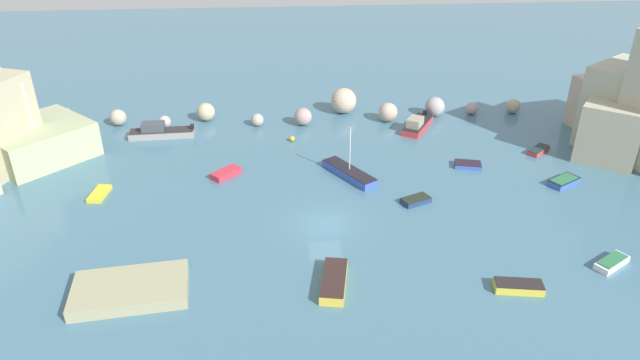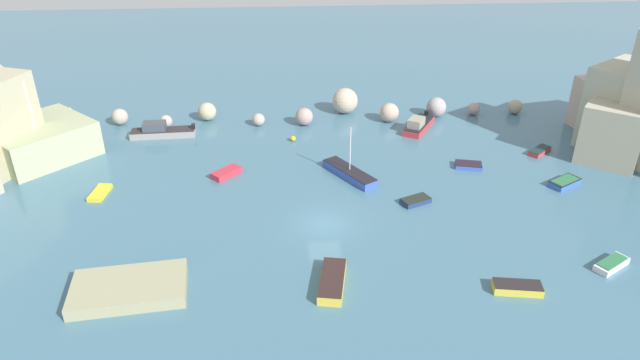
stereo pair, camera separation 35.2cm
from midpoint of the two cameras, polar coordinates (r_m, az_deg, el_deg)
The scene contains 16 objects.
cove_water at distance 43.07m, azimuth 0.32°, elevation -4.42°, with size 160.00×160.00×0.00m, color #436E84.
rock_breakwater at distance 61.59m, azimuth 1.22°, elevation 7.15°, with size 44.11×5.42×2.78m.
stone_dock at distance 38.13m, azimuth -18.67°, elevation -10.33°, with size 7.02×4.07×0.83m, color tan.
channel_buoy at distance 56.32m, azimuth -2.99°, elevation 4.15°, with size 0.53×0.53×0.53m, color gold.
moored_boat_0 at distance 43.28m, azimuth 26.94°, elevation -7.37°, with size 2.90×2.32×0.52m.
moored_boat_1 at distance 49.57m, azimuth 2.74°, elevation 0.74°, with size 4.36×5.76×4.63m.
moored_boat_2 at distance 52.54m, azimuth 23.01°, elevation -0.11°, with size 3.16×2.61×0.50m.
moored_boat_3 at distance 59.69m, azimuth 9.51°, elevation 5.50°, with size 4.22×5.44×1.51m.
moored_boat_4 at distance 59.36m, azimuth -15.87°, elevation 4.67°, with size 6.42×1.93×1.53m.
moored_boat_5 at distance 50.31m, azimuth -9.57°, elevation 0.67°, with size 2.74×2.75×0.55m.
moored_boat_6 at distance 46.29m, azimuth 9.34°, elevation -2.00°, with size 2.61×2.02×0.43m.
moored_boat_7 at distance 57.71m, azimuth 20.83°, elevation 2.81°, with size 2.66×2.47×0.45m.
moored_boat_8 at distance 50.10m, azimuth -21.38°, elevation -1.28°, with size 1.48×2.74×0.35m.
moored_boat_9 at distance 52.87m, azimuth 14.38°, elevation 1.48°, with size 2.59×1.91×0.42m.
moored_boat_10 at distance 36.97m, azimuth 1.13°, elevation -10.06°, with size 2.25×4.37×0.68m.
moored_boat_11 at distance 38.65m, azimuth 18.99°, elevation -10.04°, with size 3.17×1.66×0.59m.
Camera 1 is at (-3.35, -36.08, 23.29)m, focal length 32.01 mm.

